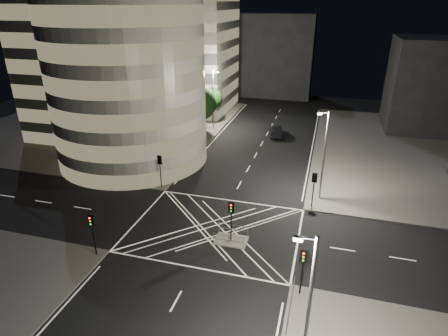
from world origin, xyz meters
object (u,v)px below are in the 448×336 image
(central_island, at_px, (231,240))
(traffic_signal_fl, at_px, (160,165))
(street_lamp_right_near, at_px, (307,310))
(sedan, at_px, (276,131))
(traffic_signal_fr, at_px, (314,184))
(street_lamp_left_near, at_px, (171,130))
(traffic_signal_nr, at_px, (303,264))
(street_lamp_left_far, at_px, (213,98))
(traffic_signal_island, at_px, (231,214))
(traffic_signal_nl, at_px, (92,227))
(street_lamp_right_far, at_px, (324,154))

(central_island, xyz_separation_m, traffic_signal_fl, (-10.80, 8.30, 2.84))
(street_lamp_right_near, distance_m, sedan, 44.32)
(traffic_signal_fr, distance_m, street_lamp_left_near, 19.14)
(traffic_signal_nr, height_order, street_lamp_left_near, street_lamp_left_near)
(street_lamp_left_far, bearing_deg, sedan, -3.39)
(traffic_signal_nr, relative_size, street_lamp_left_far, 0.40)
(street_lamp_left_near, relative_size, street_lamp_left_far, 1.00)
(central_island, height_order, traffic_signal_island, traffic_signal_island)
(traffic_signal_nl, relative_size, sedan, 0.77)
(traffic_signal_nr, bearing_deg, central_island, 142.07)
(traffic_signal_fr, xyz_separation_m, street_lamp_right_far, (0.64, 2.20, 2.63))
(traffic_signal_fr, bearing_deg, street_lamp_left_near, 164.08)
(traffic_signal_fl, distance_m, traffic_signal_fr, 17.60)
(central_island, xyz_separation_m, street_lamp_left_far, (-11.44, 31.50, 5.47))
(traffic_signal_nl, distance_m, street_lamp_left_far, 36.90)
(street_lamp_left_far, distance_m, street_lamp_right_far, 28.23)
(street_lamp_left_far, bearing_deg, central_island, -70.05)
(street_lamp_left_near, distance_m, street_lamp_right_far, 19.11)
(traffic_signal_nr, relative_size, street_lamp_right_near, 0.40)
(traffic_signal_island, relative_size, street_lamp_left_near, 0.40)
(traffic_signal_fl, distance_m, traffic_signal_nr, 22.24)
(traffic_signal_island, distance_m, street_lamp_left_near, 17.89)
(traffic_signal_fl, xyz_separation_m, street_lamp_right_far, (18.24, 2.20, 2.63))
(traffic_signal_nr, xyz_separation_m, street_lamp_right_far, (0.64, 15.80, 2.63))
(traffic_signal_nr, bearing_deg, traffic_signal_island, 142.07)
(central_island, xyz_separation_m, street_lamp_left_near, (-11.44, 13.50, 5.47))
(traffic_signal_island, height_order, sedan, traffic_signal_island)
(traffic_signal_nr, xyz_separation_m, street_lamp_left_far, (-18.24, 36.80, 2.63))
(street_lamp_left_near, bearing_deg, street_lamp_right_near, -54.03)
(traffic_signal_island, distance_m, sedan, 30.92)
(traffic_signal_fl, relative_size, street_lamp_right_near, 0.40)
(traffic_signal_nl, height_order, traffic_signal_island, same)
(traffic_signal_fr, relative_size, street_lamp_right_near, 0.40)
(traffic_signal_island, relative_size, street_lamp_right_near, 0.40)
(central_island, xyz_separation_m, traffic_signal_fr, (6.80, 8.30, 2.84))
(central_island, xyz_separation_m, traffic_signal_island, (0.00, 0.00, 2.84))
(traffic_signal_nr, distance_m, street_lamp_right_near, 7.69)
(traffic_signal_island, bearing_deg, street_lamp_left_near, 130.27)
(traffic_signal_nl, height_order, traffic_signal_fr, same)
(traffic_signal_nr, xyz_separation_m, sedan, (-7.30, 36.15, -2.05))
(central_island, relative_size, traffic_signal_fl, 0.75)
(traffic_signal_fr, height_order, street_lamp_left_far, street_lamp_left_far)
(traffic_signal_fr, xyz_separation_m, street_lamp_left_near, (-18.24, 5.20, 2.63))
(traffic_signal_fl, bearing_deg, traffic_signal_island, -37.54)
(street_lamp_right_near, bearing_deg, traffic_signal_nl, 158.45)
(sedan, bearing_deg, traffic_signal_fr, 97.82)
(traffic_signal_nr, relative_size, street_lamp_right_far, 0.40)
(traffic_signal_nr, height_order, traffic_signal_island, same)
(central_island, bearing_deg, traffic_signal_nl, -153.86)
(street_lamp_left_near, relative_size, sedan, 1.91)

